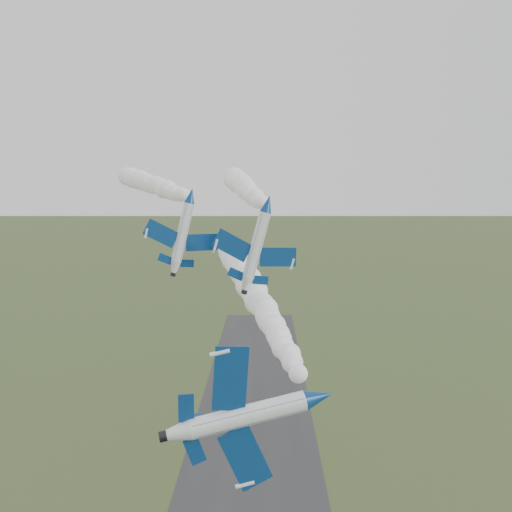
{
  "coord_description": "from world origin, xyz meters",
  "views": [
    {
      "loc": [
        2.32,
        -49.77,
        47.08
      ],
      "look_at": [
        1.11,
        20.4,
        38.82
      ],
      "focal_mm": 40.0,
      "sensor_mm": 36.0,
      "label": 1
    }
  ],
  "objects": [
    {
      "name": "runway",
      "position": [
        0.0,
        30.0,
        0.02
      ],
      "size": [
        24.0,
        260.0,
        0.04
      ],
      "primitive_type": "cube",
      "color": "#2F2F32",
      "rests_on": "ground"
    },
    {
      "name": "jet_pair_right",
      "position": [
        2.56,
        20.74,
        45.29
      ],
      "size": [
        10.42,
        12.76,
        3.88
      ],
      "rotation": [
        0.0,
        0.26,
        0.14
      ],
      "color": "white"
    },
    {
      "name": "jet_pair_left",
      "position": [
        -7.07,
        21.96,
        46.27
      ],
      "size": [
        9.38,
        11.16,
        3.39
      ],
      "rotation": [
        0.0,
        0.24,
        0.33
      ],
      "color": "white"
    },
    {
      "name": "jet_lead",
      "position": [
        6.77,
        -4.77,
        30.13
      ],
      "size": [
        4.9,
        14.39,
        11.78
      ],
      "rotation": [
        0.0,
        1.4,
        0.22
      ],
      "color": "white"
    },
    {
      "name": "smoke_trail_jet_lead",
      "position": [
        0.1,
        34.11,
        32.72
      ],
      "size": [
        20.2,
        70.49,
        5.08
      ],
      "primitive_type": null,
      "rotation": [
        0.0,
        0.0,
        0.22
      ],
      "color": "white"
    },
    {
      "name": "smoke_trail_jet_pair_right",
      "position": [
        -1.89,
        57.31,
        47.58
      ],
      "size": [
        14.06,
        67.2,
        4.82
      ],
      "primitive_type": null,
      "rotation": [
        0.0,
        0.0,
        0.14
      ],
      "color": "white"
    },
    {
      "name": "smoke_trail_jet_pair_left",
      "position": [
        -20.1,
        58.32,
        48.25
      ],
      "size": [
        27.35,
        69.1,
        4.43
      ],
      "primitive_type": null,
      "rotation": [
        0.0,
        0.0,
        0.33
      ],
      "color": "white"
    }
  ]
}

